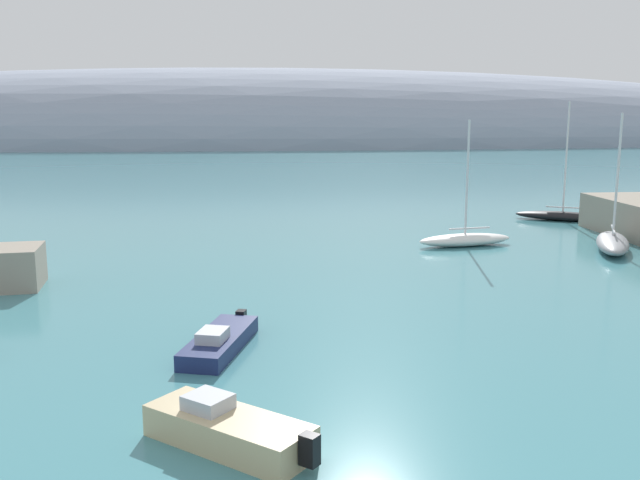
{
  "coord_description": "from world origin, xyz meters",
  "views": [
    {
      "loc": [
        -6.23,
        -8.14,
        8.81
      ],
      "look_at": [
        -2.31,
        27.19,
        2.21
      ],
      "focal_mm": 39.58,
      "sensor_mm": 36.0,
      "label": 1
    }
  ],
  "objects_px": {
    "sailboat_grey_outer_mooring": "(612,242)",
    "sailboat_black_end_of_line": "(563,215)",
    "sailboat_white_mid_mooring": "(465,239)",
    "motorboat_sand_foreground": "(229,429)",
    "motorboat_navy_outer": "(220,341)"
  },
  "relations": [
    {
      "from": "sailboat_grey_outer_mooring",
      "to": "motorboat_sand_foreground",
      "type": "height_order",
      "value": "sailboat_grey_outer_mooring"
    },
    {
      "from": "sailboat_white_mid_mooring",
      "to": "sailboat_grey_outer_mooring",
      "type": "xyz_separation_m",
      "value": [
        8.79,
        -2.58,
        0.08
      ]
    },
    {
      "from": "sailboat_black_end_of_line",
      "to": "sailboat_grey_outer_mooring",
      "type": "bearing_deg",
      "value": 107.88
    },
    {
      "from": "sailboat_white_mid_mooring",
      "to": "sailboat_black_end_of_line",
      "type": "bearing_deg",
      "value": -148.29
    },
    {
      "from": "motorboat_sand_foreground",
      "to": "sailboat_black_end_of_line",
      "type": "bearing_deg",
      "value": -85.27
    },
    {
      "from": "sailboat_white_mid_mooring",
      "to": "motorboat_navy_outer",
      "type": "relative_size",
      "value": 1.46
    },
    {
      "from": "sailboat_grey_outer_mooring",
      "to": "sailboat_black_end_of_line",
      "type": "relative_size",
      "value": 0.91
    },
    {
      "from": "sailboat_grey_outer_mooring",
      "to": "motorboat_sand_foreground",
      "type": "bearing_deg",
      "value": -19.22
    },
    {
      "from": "sailboat_white_mid_mooring",
      "to": "sailboat_grey_outer_mooring",
      "type": "bearing_deg",
      "value": 154.84
    },
    {
      "from": "sailboat_white_mid_mooring",
      "to": "motorboat_navy_outer",
      "type": "height_order",
      "value": "sailboat_white_mid_mooring"
    },
    {
      "from": "sailboat_grey_outer_mooring",
      "to": "sailboat_black_end_of_line",
      "type": "height_order",
      "value": "sailboat_black_end_of_line"
    },
    {
      "from": "sailboat_grey_outer_mooring",
      "to": "motorboat_navy_outer",
      "type": "height_order",
      "value": "sailboat_grey_outer_mooring"
    },
    {
      "from": "sailboat_grey_outer_mooring",
      "to": "motorboat_sand_foreground",
      "type": "relative_size",
      "value": 1.84
    },
    {
      "from": "sailboat_black_end_of_line",
      "to": "motorboat_navy_outer",
      "type": "height_order",
      "value": "sailboat_black_end_of_line"
    },
    {
      "from": "sailboat_grey_outer_mooring",
      "to": "sailboat_black_end_of_line",
      "type": "distance_m",
      "value": 12.34
    }
  ]
}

